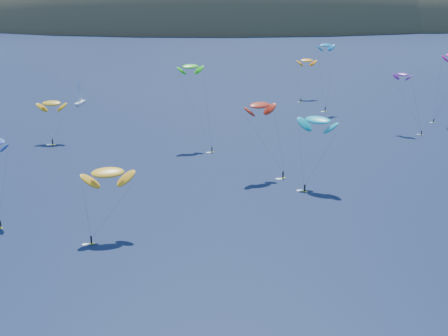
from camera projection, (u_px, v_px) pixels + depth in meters
island at (247, 29)px, 619.93m from camera, size 730.00×300.00×210.00m
sailboat at (80, 101)px, 263.01m from camera, size 9.22×7.92×11.13m
kitesurfer_1 at (52, 103)px, 207.41m from camera, size 9.59×8.12×15.51m
kitesurfer_2 at (108, 173)px, 136.90m from camera, size 12.07×10.14×17.50m
kitesurfer_3 at (190, 67)px, 200.63m from camera, size 12.00×14.60×27.96m
kitesurfer_4 at (326, 45)px, 244.84m from camera, size 8.76×6.93×28.22m
kitesurfer_5 at (318, 120)px, 166.21m from camera, size 12.07×12.42×21.01m
kitesurfer_6 at (403, 75)px, 218.19m from camera, size 10.35×11.24×21.79m
kitesurfer_9 at (260, 105)px, 173.43m from camera, size 12.70×9.55×22.71m
kitesurfer_11 at (307, 60)px, 270.85m from camera, size 8.62×12.58×18.48m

